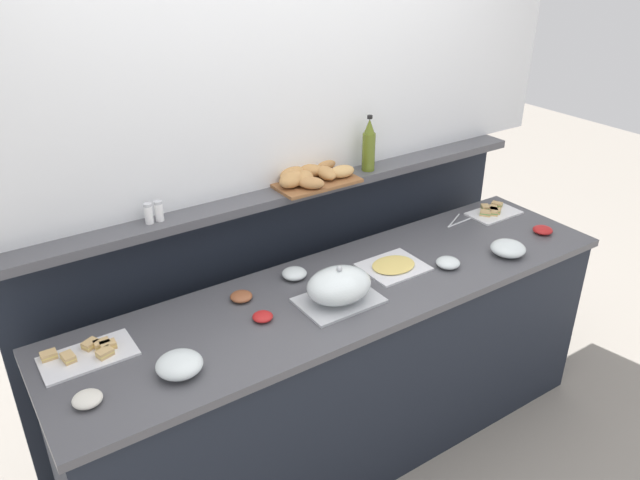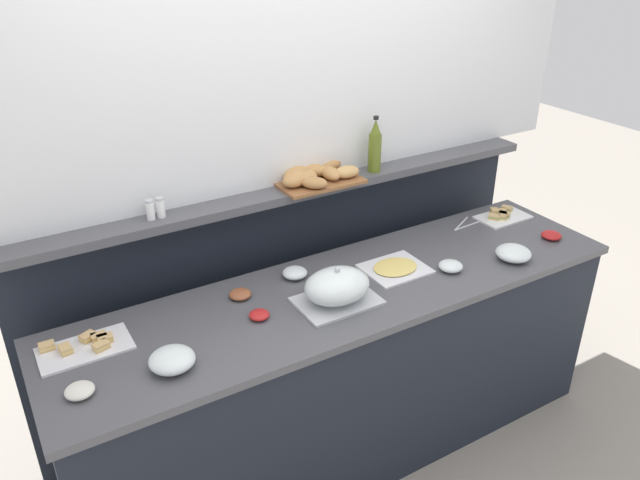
% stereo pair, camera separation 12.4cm
% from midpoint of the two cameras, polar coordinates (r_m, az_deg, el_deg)
% --- Properties ---
extents(ground_plane, '(12.00, 12.00, 0.00)m').
position_cam_midpoint_polar(ground_plane, '(3.68, -4.31, -12.58)').
color(ground_plane, gray).
extents(buffet_counter, '(2.61, 0.67, 0.93)m').
position_cam_midpoint_polar(buffet_counter, '(2.99, 1.25, -11.88)').
color(buffet_counter, black).
rests_on(buffet_counter, ground_plane).
extents(back_ledge_unit, '(2.68, 0.22, 1.25)m').
position_cam_midpoint_polar(back_ledge_unit, '(3.24, -3.93, -4.47)').
color(back_ledge_unit, black).
rests_on(back_ledge_unit, ground_plane).
extents(upper_wall_panel, '(3.28, 0.08, 1.35)m').
position_cam_midpoint_polar(upper_wall_panel, '(2.81, -5.04, 18.35)').
color(upper_wall_panel, silver).
rests_on(upper_wall_panel, back_ledge_unit).
extents(sandwich_platter_side, '(0.28, 0.17, 0.04)m').
position_cam_midpoint_polar(sandwich_platter_side, '(3.50, 14.53, 2.51)').
color(sandwich_platter_side, white).
rests_on(sandwich_platter_side, buffet_counter).
extents(sandwich_platter_rear, '(0.33, 0.18, 0.04)m').
position_cam_midpoint_polar(sandwich_platter_rear, '(2.49, -21.80, -9.66)').
color(sandwich_platter_rear, silver).
rests_on(sandwich_platter_rear, buffet_counter).
extents(cold_cuts_platter, '(0.28, 0.24, 0.02)m').
position_cam_midpoint_polar(cold_cuts_platter, '(2.88, 5.49, -2.41)').
color(cold_cuts_platter, silver).
rests_on(cold_cuts_platter, buffet_counter).
extents(serving_cloche, '(0.34, 0.24, 0.17)m').
position_cam_midpoint_polar(serving_cloche, '(2.58, 0.37, -4.31)').
color(serving_cloche, '#B7BABF').
rests_on(serving_cloche, buffet_counter).
extents(glass_bowl_large, '(0.11, 0.11, 0.04)m').
position_cam_midpoint_polar(glass_bowl_large, '(2.91, 10.41, -2.10)').
color(glass_bowl_large, silver).
rests_on(glass_bowl_large, buffet_counter).
extents(glass_bowl_medium, '(0.17, 0.17, 0.07)m').
position_cam_midpoint_polar(glass_bowl_medium, '(2.30, -14.25, -11.05)').
color(glass_bowl_medium, silver).
rests_on(glass_bowl_medium, buffet_counter).
extents(glass_bowl_small, '(0.17, 0.17, 0.07)m').
position_cam_midpoint_polar(glass_bowl_small, '(3.08, 15.69, -0.80)').
color(glass_bowl_small, silver).
rests_on(glass_bowl_small, buffet_counter).
extents(glass_bowl_extra, '(0.11, 0.11, 0.04)m').
position_cam_midpoint_polar(glass_bowl_extra, '(2.79, -3.64, -3.12)').
color(glass_bowl_extra, silver).
rests_on(glass_bowl_extra, buffet_counter).
extents(condiment_bowl_cream, '(0.10, 0.10, 0.03)m').
position_cam_midpoint_polar(condiment_bowl_cream, '(3.35, 18.68, 0.86)').
color(condiment_bowl_cream, red).
rests_on(condiment_bowl_cream, buffet_counter).
extents(condiment_bowl_red, '(0.09, 0.09, 0.03)m').
position_cam_midpoint_polar(condiment_bowl_red, '(2.66, -8.54, -5.13)').
color(condiment_bowl_red, brown).
rests_on(condiment_bowl_red, buffet_counter).
extents(condiment_bowl_dark, '(0.10, 0.10, 0.03)m').
position_cam_midpoint_polar(condiment_bowl_dark, '(2.28, -21.99, -13.35)').
color(condiment_bowl_dark, silver).
rests_on(condiment_bowl_dark, buffet_counter).
extents(condiment_bowl_teal, '(0.08, 0.08, 0.03)m').
position_cam_midpoint_polar(condiment_bowl_teal, '(2.52, -6.67, -6.98)').
color(condiment_bowl_teal, red).
rests_on(condiment_bowl_teal, buffet_counter).
extents(serving_tongs, '(0.19, 0.10, 0.01)m').
position_cam_midpoint_polar(serving_tongs, '(3.35, 11.30, 1.61)').
color(serving_tongs, '#B7BABF').
rests_on(serving_tongs, buffet_counter).
extents(olive_oil_bottle, '(0.06, 0.06, 0.28)m').
position_cam_midpoint_polar(olive_oil_bottle, '(3.07, 3.31, 8.55)').
color(olive_oil_bottle, '#56661E').
rests_on(olive_oil_bottle, back_ledge_unit).
extents(salt_shaker, '(0.03, 0.03, 0.09)m').
position_cam_midpoint_polar(salt_shaker, '(2.64, -16.69, 2.31)').
color(salt_shaker, white).
rests_on(salt_shaker, back_ledge_unit).
extents(pepper_shaker, '(0.03, 0.03, 0.09)m').
position_cam_midpoint_polar(pepper_shaker, '(2.65, -15.80, 2.54)').
color(pepper_shaker, white).
rests_on(pepper_shaker, back_ledge_unit).
extents(bread_basket, '(0.42, 0.31, 0.08)m').
position_cam_midpoint_polar(bread_basket, '(2.94, -2.19, 5.90)').
color(bread_basket, brown).
rests_on(bread_basket, back_ledge_unit).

